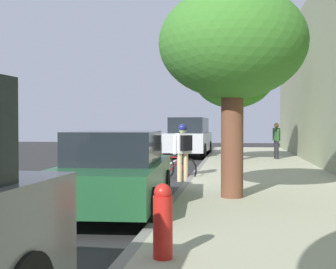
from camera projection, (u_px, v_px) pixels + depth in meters
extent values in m
plane|color=#292929|center=(123.00, 183.00, 12.63)|extent=(56.01, 56.01, 0.00)
cube|color=#A9A98D|center=(268.00, 183.00, 12.04)|extent=(4.06, 35.01, 0.16)
cube|color=gray|center=(190.00, 181.00, 12.35)|extent=(0.16, 35.01, 0.16)
cube|color=white|center=(43.00, 179.00, 13.40)|extent=(0.14, 2.20, 0.01)
cube|color=white|center=(88.00, 166.00, 17.56)|extent=(0.14, 2.20, 0.01)
cube|color=white|center=(116.00, 158.00, 21.71)|extent=(0.14, 2.20, 0.01)
cube|color=white|center=(135.00, 153.00, 25.86)|extent=(0.14, 2.20, 0.01)
cube|color=white|center=(149.00, 149.00, 30.01)|extent=(0.14, 2.20, 0.01)
cube|color=white|center=(138.00, 183.00, 12.57)|extent=(0.12, 35.01, 0.01)
cube|color=#1E512D|center=(115.00, 180.00, 8.52)|extent=(2.05, 4.51, 0.64)
cube|color=black|center=(115.00, 147.00, 8.51)|extent=(1.69, 2.20, 0.60)
cylinder|color=black|center=(164.00, 185.00, 9.82)|extent=(0.26, 0.67, 0.66)
cylinder|color=black|center=(92.00, 184.00, 9.95)|extent=(0.26, 0.67, 0.66)
cylinder|color=black|center=(149.00, 208.00, 7.10)|extent=(0.26, 0.67, 0.66)
cylinder|color=black|center=(49.00, 206.00, 7.24)|extent=(0.26, 0.67, 0.66)
cube|color=#B7BABF|center=(189.00, 142.00, 22.71)|extent=(2.06, 4.76, 0.90)
cube|color=black|center=(189.00, 125.00, 22.70)|extent=(1.78, 3.16, 0.76)
cylinder|color=black|center=(209.00, 148.00, 24.00)|extent=(0.25, 0.77, 0.76)
cylinder|color=black|center=(177.00, 148.00, 24.31)|extent=(0.25, 0.77, 0.76)
cylinder|color=black|center=(203.00, 151.00, 21.13)|extent=(0.25, 0.77, 0.76)
cylinder|color=black|center=(167.00, 151.00, 21.45)|extent=(0.25, 0.77, 0.76)
torus|color=black|center=(167.00, 167.00, 13.87)|extent=(0.52, 0.51, 0.68)
torus|color=black|center=(189.00, 169.00, 13.04)|extent=(0.52, 0.51, 0.68)
cylinder|color=#A51414|center=(175.00, 165.00, 13.56)|extent=(0.49, 0.48, 0.50)
cylinder|color=#A51414|center=(183.00, 166.00, 13.27)|extent=(0.12, 0.12, 0.47)
cylinder|color=#A51414|center=(176.00, 157.00, 13.51)|extent=(0.55, 0.54, 0.05)
cylinder|color=#A51414|center=(185.00, 172.00, 13.18)|extent=(0.28, 0.27, 0.19)
cylinder|color=#A51414|center=(186.00, 164.00, 13.13)|extent=(0.21, 0.21, 0.33)
cylinder|color=#A51414|center=(168.00, 162.00, 13.84)|extent=(0.11, 0.10, 0.33)
cube|color=black|center=(184.00, 157.00, 13.22)|extent=(0.24, 0.24, 0.05)
cylinder|color=black|center=(169.00, 155.00, 13.80)|extent=(0.34, 0.35, 0.03)
cylinder|color=#C6B284|center=(186.00, 167.00, 13.03)|extent=(0.15, 0.15, 0.81)
cylinder|color=#C6B284|center=(180.00, 168.00, 12.93)|extent=(0.15, 0.15, 0.81)
cube|color=white|center=(183.00, 143.00, 12.97)|extent=(0.44, 0.42, 0.58)
cylinder|color=white|center=(190.00, 144.00, 13.10)|extent=(0.10, 0.10, 0.55)
cylinder|color=white|center=(175.00, 145.00, 12.84)|extent=(0.10, 0.10, 0.55)
sphere|color=#8F9360|center=(183.00, 130.00, 12.96)|extent=(0.23, 0.23, 0.23)
sphere|color=navy|center=(183.00, 128.00, 12.96)|extent=(0.26, 0.26, 0.26)
cube|color=black|center=(186.00, 143.00, 12.79)|extent=(0.35, 0.33, 0.44)
cylinder|color=brown|center=(232.00, 141.00, 9.17)|extent=(0.45, 0.45, 2.32)
ellipsoid|color=#387528|center=(232.00, 43.00, 9.13)|extent=(3.02, 3.02, 2.26)
cylinder|color=#513721|center=(233.00, 129.00, 18.46)|extent=(0.35, 0.35, 2.58)
ellipsoid|color=#2E6E1C|center=(234.00, 76.00, 18.41)|extent=(3.36, 3.36, 2.66)
cylinder|color=black|center=(277.00, 150.00, 19.40)|extent=(0.15, 0.15, 0.79)
cylinder|color=black|center=(276.00, 150.00, 19.60)|extent=(0.15, 0.15, 0.79)
cube|color=#264C26|center=(276.00, 134.00, 19.48)|extent=(0.30, 0.42, 0.56)
cylinder|color=#264C26|center=(278.00, 135.00, 19.22)|extent=(0.10, 0.10, 0.53)
cylinder|color=#264C26|center=(275.00, 135.00, 19.74)|extent=(0.10, 0.10, 0.53)
sphere|color=tan|center=(276.00, 125.00, 19.47)|extent=(0.22, 0.22, 0.22)
cylinder|color=red|center=(163.00, 227.00, 4.99)|extent=(0.22, 0.22, 0.70)
sphere|color=red|center=(163.00, 192.00, 4.98)|extent=(0.20, 0.20, 0.20)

